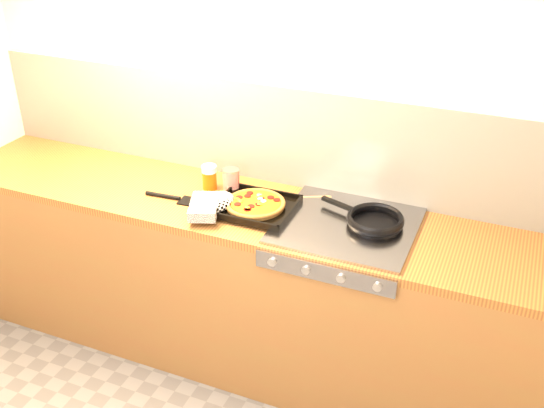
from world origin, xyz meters
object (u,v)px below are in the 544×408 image
at_px(tomato_can, 231,180).
at_px(juice_glass, 209,177).
at_px(frying_pan, 374,220).
at_px(pizza_on_tray, 242,204).

distance_m(tomato_can, juice_glass, 0.11).
relative_size(frying_pan, juice_glass, 3.57).
relative_size(pizza_on_tray, tomato_can, 3.95).
height_order(pizza_on_tray, frying_pan, pizza_on_tray).
bearing_deg(tomato_can, frying_pan, -5.43).
height_order(frying_pan, juice_glass, juice_glass).
xyz_separation_m(frying_pan, tomato_can, (-0.73, 0.07, 0.02)).
distance_m(frying_pan, tomato_can, 0.73).
height_order(pizza_on_tray, juice_glass, juice_glass).
relative_size(pizza_on_tray, frying_pan, 1.07).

